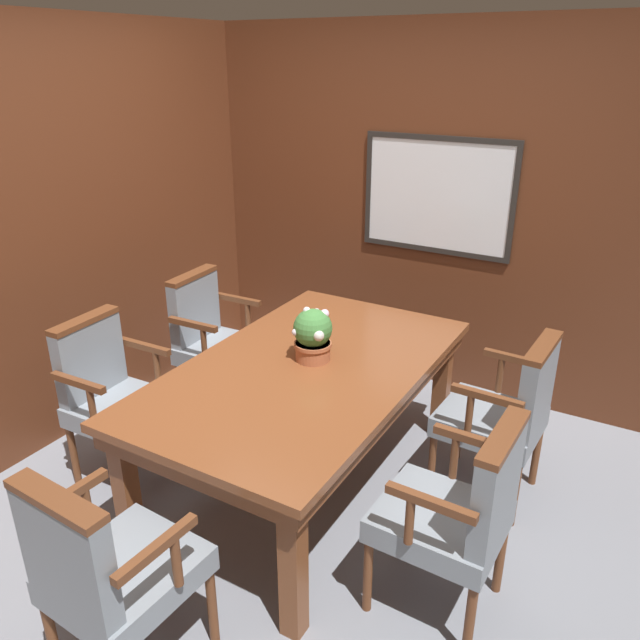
{
  "coord_description": "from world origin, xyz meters",
  "views": [
    {
      "loc": [
        1.53,
        -2.19,
        2.22
      ],
      "look_at": [
        0.03,
        0.41,
        0.95
      ],
      "focal_mm": 35.0,
      "sensor_mm": 36.0,
      "label": 1
    }
  ],
  "objects": [
    {
      "name": "ground_plane",
      "position": [
        0.0,
        0.0,
        0.0
      ],
      "size": [
        14.0,
        14.0,
        0.0
      ],
      "primitive_type": "plane",
      "color": "gray"
    },
    {
      "name": "chair_head_near",
      "position": [
        0.02,
        -1.09,
        0.52
      ],
      "size": [
        0.53,
        0.54,
        0.94
      ],
      "rotation": [
        0.0,
        0.0,
        3.09
      ],
      "color": "brown",
      "rests_on": "ground_plane"
    },
    {
      "name": "dining_table",
      "position": [
        0.03,
        0.26,
        0.66
      ],
      "size": [
        1.13,
        1.92,
        0.75
      ],
      "color": "brown",
      "rests_on": "ground_plane"
    },
    {
      "name": "chair_left_far",
      "position": [
        -0.92,
        0.67,
        0.52
      ],
      "size": [
        0.53,
        0.53,
        0.94
      ],
      "rotation": [
        0.0,
        0.0,
        1.61
      ],
      "color": "brown",
      "rests_on": "ground_plane"
    },
    {
      "name": "chair_left_near",
      "position": [
        -0.93,
        -0.18,
        0.52
      ],
      "size": [
        0.52,
        0.52,
        0.94
      ],
      "rotation": [
        0.0,
        0.0,
        1.6
      ],
      "color": "brown",
      "rests_on": "ground_plane"
    },
    {
      "name": "wall_left",
      "position": [
        -1.58,
        0.0,
        1.23
      ],
      "size": [
        0.06,
        7.2,
        2.45
      ],
      "color": "#5B2D19",
      "rests_on": "ground_plane"
    },
    {
      "name": "chair_right_near",
      "position": [
        1.01,
        -0.16,
        0.52
      ],
      "size": [
        0.52,
        0.52,
        0.94
      ],
      "rotation": [
        0.0,
        0.0,
        -1.6
      ],
      "color": "brown",
      "rests_on": "ground_plane"
    },
    {
      "name": "wall_back",
      "position": [
        0.0,
        1.79,
        1.23
      ],
      "size": [
        7.2,
        0.08,
        2.45
      ],
      "color": "#5B2D19",
      "rests_on": "ground_plane"
    },
    {
      "name": "chair_right_far",
      "position": [
        0.97,
        0.71,
        0.52
      ],
      "size": [
        0.53,
        0.53,
        0.94
      ],
      "rotation": [
        0.0,
        0.0,
        -1.62
      ],
      "color": "brown",
      "rests_on": "ground_plane"
    },
    {
      "name": "potted_plant",
      "position": [
        0.03,
        0.34,
        0.89
      ],
      "size": [
        0.21,
        0.2,
        0.29
      ],
      "color": "#B2603D",
      "rests_on": "dining_table"
    }
  ]
}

